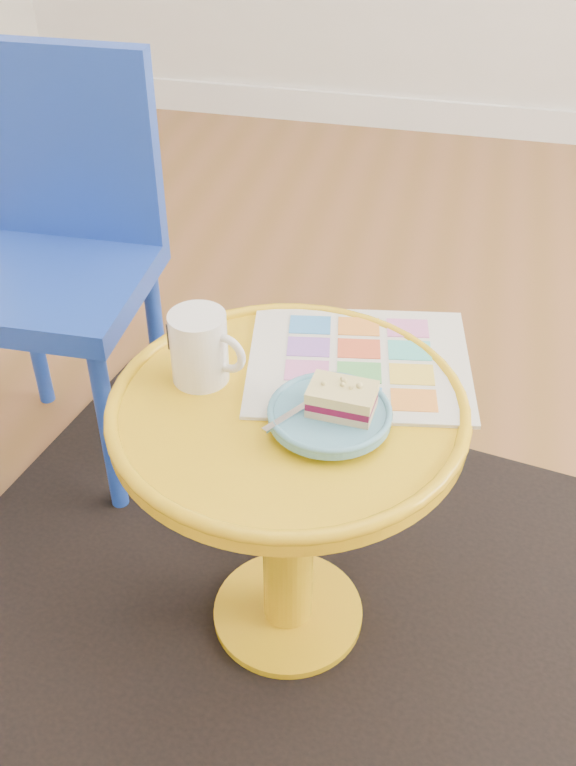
% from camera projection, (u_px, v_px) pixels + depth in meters
% --- Properties ---
extents(floor, '(4.00, 4.00, 0.00)m').
position_uv_depth(floor, '(542.00, 529.00, 1.67)').
color(floor, brown).
rests_on(floor, ground).
extents(room_walls, '(4.00, 4.00, 4.00)m').
position_uv_depth(room_walls, '(207.00, 218.00, 2.57)').
color(room_walls, silver).
rests_on(room_walls, ground).
extents(rug, '(1.47, 1.31, 0.01)m').
position_uv_depth(rug, '(288.00, 615.00, 1.50)').
color(rug, black).
rests_on(rug, ground).
extents(side_table, '(0.51, 0.51, 0.49)m').
position_uv_depth(side_table, '(288.00, 475.00, 1.29)').
color(side_table, gold).
rests_on(side_table, ground).
extents(chair, '(0.37, 0.37, 0.81)m').
position_uv_depth(chair, '(58.00, 244.00, 1.61)').
color(chair, '#1B3EB4').
rests_on(chair, ground).
extents(newspaper, '(0.37, 0.33, 0.01)m').
position_uv_depth(newspaper, '(359.00, 362.00, 1.28)').
color(newspaper, silver).
rests_on(newspaper, side_table).
extents(mug, '(0.12, 0.08, 0.11)m').
position_uv_depth(mug, '(200.00, 346.00, 1.22)').
color(mug, white).
rests_on(mug, side_table).
extents(plate, '(0.17, 0.17, 0.02)m').
position_uv_depth(plate, '(330.00, 415.00, 1.16)').
color(plate, '#5494B1').
rests_on(plate, newspaper).
extents(cake_slice, '(0.09, 0.07, 0.04)m').
position_uv_depth(cake_slice, '(342.00, 399.00, 1.15)').
color(cake_slice, '#D3BC8C').
rests_on(cake_slice, plate).
extents(fork, '(0.09, 0.13, 0.00)m').
position_uv_depth(fork, '(306.00, 405.00, 1.16)').
color(fork, silver).
rests_on(fork, plate).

